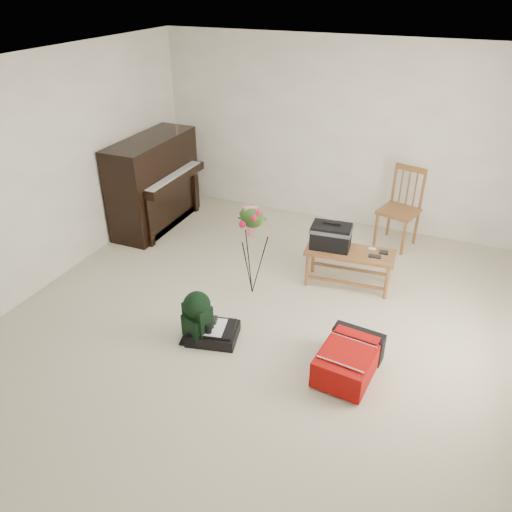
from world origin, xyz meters
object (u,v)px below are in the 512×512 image
at_px(dining_chair, 399,209).
at_px(red_suitcase, 350,356).
at_px(black_duffel, 213,332).
at_px(green_backpack, 197,315).
at_px(flower_stand, 252,251).
at_px(bench, 337,241).
at_px(piano, 155,185).

distance_m(dining_chair, red_suitcase, 2.66).
xyz_separation_m(red_suitcase, black_duffel, (-1.35, -0.08, -0.08)).
height_order(green_backpack, flower_stand, flower_stand).
bearing_deg(bench, red_suitcase, -74.92).
bearing_deg(piano, bench, -10.14).
bearing_deg(bench, green_backpack, -126.48).
bearing_deg(black_duffel, green_backpack, -163.35).
bearing_deg(red_suitcase, piano, 155.65).
distance_m(red_suitcase, green_backpack, 1.48).
bearing_deg(green_backpack, piano, 149.91).
bearing_deg(dining_chair, red_suitcase, -73.79).
height_order(piano, black_duffel, piano).
xyz_separation_m(piano, red_suitcase, (3.25, -1.90, -0.44)).
bearing_deg(green_backpack, flower_stand, 100.02).
bearing_deg(red_suitcase, flower_stand, 154.02).
relative_size(bench, red_suitcase, 1.40).
bearing_deg(red_suitcase, dining_chair, 96.58).
bearing_deg(flower_stand, piano, 133.18).
bearing_deg(dining_chair, piano, -151.57).
bearing_deg(flower_stand, dining_chair, 37.02).
height_order(bench, black_duffel, bench).
xyz_separation_m(green_backpack, flower_stand, (0.15, 0.97, 0.23)).
height_order(dining_chair, black_duffel, dining_chair).
height_order(dining_chair, flower_stand, flower_stand).
height_order(black_duffel, flower_stand, flower_stand).
relative_size(bench, black_duffel, 1.84).
bearing_deg(dining_chair, black_duffel, -100.27).
xyz_separation_m(piano, flower_stand, (1.94, -1.08, -0.07)).
bearing_deg(black_duffel, bench, 48.24).
xyz_separation_m(dining_chair, black_duffel, (-1.31, -2.72, -0.43)).
bearing_deg(bench, dining_chair, 62.72).
xyz_separation_m(bench, red_suitcase, (0.53, -1.41, -0.38)).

